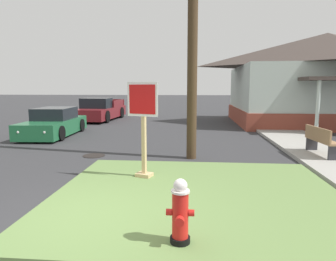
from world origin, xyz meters
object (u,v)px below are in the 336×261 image
Objects in this scene: stop_sign at (143,130)px; street_bench at (321,140)px; fire_hydrant at (180,213)px; parked_sedan_green at (54,124)px; pickup_truck_maroon at (100,111)px; manhole_cover at (94,156)px.

street_bench is at bearing 27.39° from stop_sign.
fire_hydrant reaches higher than street_bench.
parked_sedan_green reaches higher than fire_hydrant.
parked_sedan_green is at bearing -90.71° from pickup_truck_maroon.
parked_sedan_green is (-5.15, 6.21, -0.64)m from stop_sign.
manhole_cover is at bearing -50.95° from parked_sedan_green.
stop_sign is at bearing -152.61° from street_bench.
manhole_cover is 5.01m from parked_sedan_green.
manhole_cover is 0.13× the size of pickup_truck_maroon.
fire_hydrant is 0.17× the size of pickup_truck_maroon.
parked_sedan_green reaches higher than street_bench.
stop_sign is at bearing -50.37° from parked_sedan_green.
manhole_cover is 10.84m from pickup_truck_maroon.
pickup_truck_maroon is 14.29m from street_bench.
manhole_cover is at bearing -73.60° from pickup_truck_maroon.
manhole_cover is at bearing 130.56° from stop_sign.
parked_sedan_green is (-6.14, 9.20, 0.04)m from fire_hydrant.
fire_hydrant is 1.28× the size of manhole_cover.
stop_sign is 3.15× the size of manhole_cover.
fire_hydrant is 0.41× the size of stop_sign.
stop_sign reaches higher than pickup_truck_maroon.
stop_sign is 0.51× the size of parked_sedan_green.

